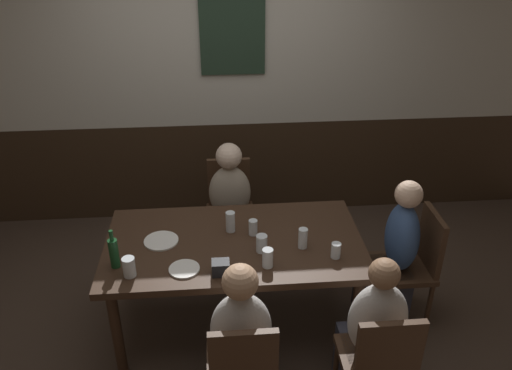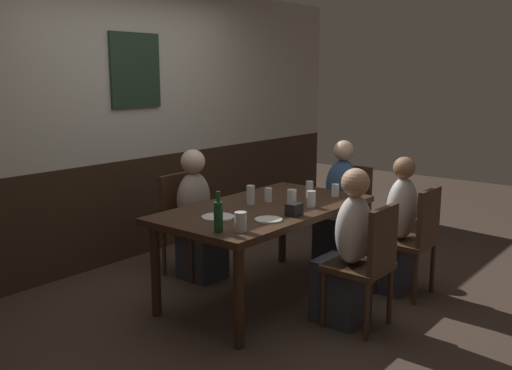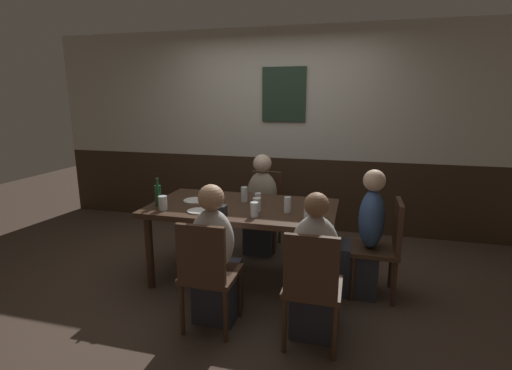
{
  "view_description": "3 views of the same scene",
  "coord_description": "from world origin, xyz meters",
  "px_view_note": "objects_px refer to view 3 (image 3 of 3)",
  "views": [
    {
      "loc": [
        -0.1,
        -2.89,
        2.74
      ],
      "look_at": [
        0.16,
        0.13,
        1.1
      ],
      "focal_mm": 36.16,
      "sensor_mm": 36.0,
      "label": 1
    },
    {
      "loc": [
        -3.32,
        -2.61,
        1.74
      ],
      "look_at": [
        -0.14,
        -0.02,
        0.93
      ],
      "focal_mm": 39.5,
      "sensor_mm": 36.0,
      "label": 2
    },
    {
      "loc": [
        1.0,
        -3.27,
        1.73
      ],
      "look_at": [
        0.12,
        0.05,
        0.94
      ],
      "focal_mm": 26.42,
      "sensor_mm": 36.0,
      "label": 3
    }
  ],
  "objects_px": {
    "chair_mid_far": "(264,205)",
    "chair_right_near": "(312,283)",
    "tumbler_short": "(254,210)",
    "beer_bottle_green": "(158,195)",
    "chair_head_east": "(384,243)",
    "plate_white_small": "(198,211)",
    "highball_clear": "(257,205)",
    "dining_table": "(242,213)",
    "pint_glass_stout": "(258,200)",
    "person_mid_near": "(215,264)",
    "beer_glass_half": "(287,206)",
    "chair_mid_near": "(207,270)",
    "condiment_caddy": "(220,211)",
    "tumbler_water": "(308,213)",
    "person_head_east": "(364,243)",
    "plate_white_large": "(195,200)",
    "person_right_near": "(314,277)",
    "pint_glass_pale": "(163,204)",
    "person_mid_far": "(261,211)",
    "beer_glass_tall": "(244,195)"
  },
  "relations": [
    {
      "from": "chair_right_near",
      "to": "person_head_east",
      "type": "bearing_deg",
      "value": 68.19
    },
    {
      "from": "tumbler_short",
      "to": "plate_white_small",
      "type": "relative_size",
      "value": 0.65
    },
    {
      "from": "chair_mid_near",
      "to": "plate_white_large",
      "type": "xyz_separation_m",
      "value": [
        -0.49,
        0.93,
        0.25
      ]
    },
    {
      "from": "person_right_near",
      "to": "pint_glass_stout",
      "type": "xyz_separation_m",
      "value": [
        -0.63,
        0.8,
        0.33
      ]
    },
    {
      "from": "highball_clear",
      "to": "dining_table",
      "type": "bearing_deg",
      "value": 143.76
    },
    {
      "from": "plate_white_large",
      "to": "pint_glass_pale",
      "type": "bearing_deg",
      "value": -114.85
    },
    {
      "from": "person_mid_near",
      "to": "plate_white_small",
      "type": "xyz_separation_m",
      "value": [
        -0.33,
        0.44,
        0.27
      ]
    },
    {
      "from": "plate_white_small",
      "to": "pint_glass_stout",
      "type": "bearing_deg",
      "value": 38.04
    },
    {
      "from": "pint_glass_stout",
      "to": "plate_white_small",
      "type": "relative_size",
      "value": 0.58
    },
    {
      "from": "condiment_caddy",
      "to": "pint_glass_stout",
      "type": "bearing_deg",
      "value": 60.79
    },
    {
      "from": "person_mid_far",
      "to": "chair_mid_far",
      "type": "bearing_deg",
      "value": 90.0
    },
    {
      "from": "highball_clear",
      "to": "plate_white_large",
      "type": "xyz_separation_m",
      "value": [
        -0.67,
        0.16,
        -0.05
      ]
    },
    {
      "from": "chair_right_near",
      "to": "person_mid_far",
      "type": "height_order",
      "value": "person_mid_far"
    },
    {
      "from": "pint_glass_pale",
      "to": "condiment_caddy",
      "type": "xyz_separation_m",
      "value": [
        0.56,
        -0.03,
        -0.01
      ]
    },
    {
      "from": "tumbler_short",
      "to": "beer_bottle_green",
      "type": "height_order",
      "value": "beer_bottle_green"
    },
    {
      "from": "chair_mid_near",
      "to": "person_right_near",
      "type": "distance_m",
      "value": 0.79
    },
    {
      "from": "person_mid_far",
      "to": "plate_white_large",
      "type": "height_order",
      "value": "person_mid_far"
    },
    {
      "from": "person_head_east",
      "to": "plate_white_small",
      "type": "distance_m",
      "value": 1.5
    },
    {
      "from": "chair_right_near",
      "to": "highball_clear",
      "type": "bearing_deg",
      "value": 127.75
    },
    {
      "from": "dining_table",
      "to": "highball_clear",
      "type": "distance_m",
      "value": 0.25
    },
    {
      "from": "chair_right_near",
      "to": "highball_clear",
      "type": "distance_m",
      "value": 1.01
    },
    {
      "from": "pint_glass_stout",
      "to": "plate_white_small",
      "type": "height_order",
      "value": "pint_glass_stout"
    },
    {
      "from": "person_right_near",
      "to": "plate_white_small",
      "type": "distance_m",
      "value": 1.21
    },
    {
      "from": "tumbler_water",
      "to": "plate_white_large",
      "type": "relative_size",
      "value": 0.45
    },
    {
      "from": "person_right_near",
      "to": "chair_head_east",
      "type": "bearing_deg",
      "value": 54.51
    },
    {
      "from": "pint_glass_stout",
      "to": "tumbler_water",
      "type": "height_order",
      "value": "pint_glass_stout"
    },
    {
      "from": "pint_glass_pale",
      "to": "beer_bottle_green",
      "type": "relative_size",
      "value": 0.48
    },
    {
      "from": "chair_mid_near",
      "to": "chair_right_near",
      "type": "distance_m",
      "value": 0.77
    },
    {
      "from": "dining_table",
      "to": "plate_white_small",
      "type": "relative_size",
      "value": 9.0
    },
    {
      "from": "chair_head_east",
      "to": "plate_white_small",
      "type": "height_order",
      "value": "chair_head_east"
    },
    {
      "from": "chair_right_near",
      "to": "plate_white_large",
      "type": "relative_size",
      "value": 3.77
    },
    {
      "from": "chair_head_east",
      "to": "plate_white_large",
      "type": "distance_m",
      "value": 1.8
    },
    {
      "from": "chair_mid_far",
      "to": "tumbler_short",
      "type": "xyz_separation_m",
      "value": [
        0.2,
        -1.19,
        0.3
      ]
    },
    {
      "from": "person_mid_far",
      "to": "person_head_east",
      "type": "xyz_separation_m",
      "value": [
        1.13,
        -0.73,
        0.01
      ]
    },
    {
      "from": "person_mid_near",
      "to": "beer_bottle_green",
      "type": "xyz_separation_m",
      "value": [
        -0.76,
        0.52,
        0.38
      ]
    },
    {
      "from": "dining_table",
      "to": "chair_mid_near",
      "type": "relative_size",
      "value": 1.98
    },
    {
      "from": "person_head_east",
      "to": "pint_glass_stout",
      "type": "bearing_deg",
      "value": 175.84
    },
    {
      "from": "tumbler_short",
      "to": "plate_white_large",
      "type": "height_order",
      "value": "tumbler_short"
    },
    {
      "from": "beer_glass_half",
      "to": "highball_clear",
      "type": "xyz_separation_m",
      "value": [
        -0.28,
        -0.02,
        -0.01
      ]
    },
    {
      "from": "chair_head_east",
      "to": "pint_glass_stout",
      "type": "distance_m",
      "value": 1.19
    },
    {
      "from": "tumbler_water",
      "to": "pint_glass_pale",
      "type": "distance_m",
      "value": 1.3
    },
    {
      "from": "chair_mid_far",
      "to": "chair_right_near",
      "type": "relative_size",
      "value": 1.0
    },
    {
      "from": "person_mid_far",
      "to": "beer_glass_tall",
      "type": "bearing_deg",
      "value": -91.78
    },
    {
      "from": "person_mid_near",
      "to": "beer_glass_half",
      "type": "bearing_deg",
      "value": 54.12
    },
    {
      "from": "chair_mid_far",
      "to": "highball_clear",
      "type": "distance_m",
      "value": 1.08
    },
    {
      "from": "chair_right_near",
      "to": "person_right_near",
      "type": "xyz_separation_m",
      "value": [
        0.0,
        0.16,
        -0.03
      ]
    },
    {
      "from": "pint_glass_pale",
      "to": "condiment_caddy",
      "type": "distance_m",
      "value": 0.56
    },
    {
      "from": "person_right_near",
      "to": "pint_glass_pale",
      "type": "height_order",
      "value": "person_right_near"
    },
    {
      "from": "chair_head_east",
      "to": "beer_glass_half",
      "type": "height_order",
      "value": "beer_glass_half"
    },
    {
      "from": "condiment_caddy",
      "to": "tumbler_water",
      "type": "bearing_deg",
      "value": 8.28
    }
  ]
}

